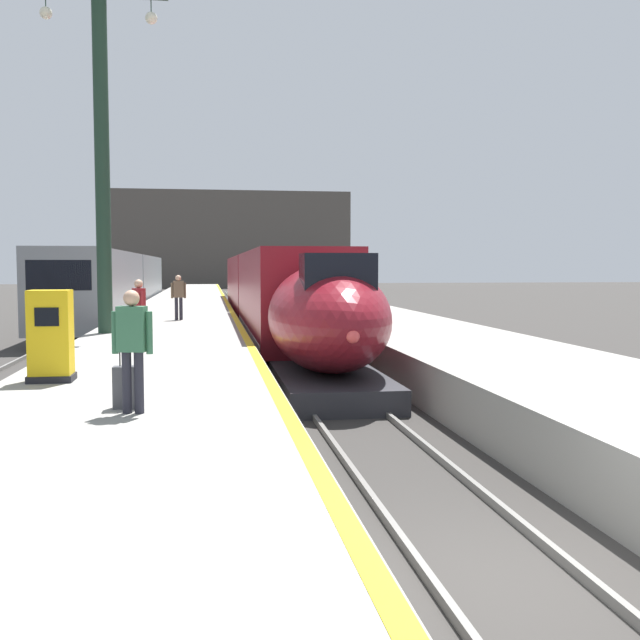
{
  "coord_description": "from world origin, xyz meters",
  "views": [
    {
      "loc": [
        -2.83,
        -6.61,
        3.06
      ],
      "look_at": [
        -0.21,
        10.66,
        1.8
      ],
      "focal_mm": 41.71,
      "sensor_mm": 36.0,
      "label": 1
    }
  ],
  "objects_px": {
    "highspeed_train_main": "(272,292)",
    "station_column_mid": "(101,128)",
    "regional_train_adjacent": "(119,282)",
    "rolling_suitcase": "(128,387)",
    "ticket_machine_yellow": "(51,339)",
    "passenger_far_waiting": "(178,294)",
    "passenger_near_edge": "(132,341)",
    "passenger_mid_platform": "(139,307)"
  },
  "relations": [
    {
      "from": "passenger_near_edge",
      "to": "rolling_suitcase",
      "type": "xyz_separation_m",
      "value": [
        -0.11,
        0.4,
        -0.69
      ]
    },
    {
      "from": "passenger_far_waiting",
      "to": "rolling_suitcase",
      "type": "height_order",
      "value": "passenger_far_waiting"
    },
    {
      "from": "passenger_far_waiting",
      "to": "rolling_suitcase",
      "type": "xyz_separation_m",
      "value": [
        -0.05,
        -17.68,
        -0.69
      ]
    },
    {
      "from": "passenger_mid_platform",
      "to": "ticket_machine_yellow",
      "type": "height_order",
      "value": "passenger_mid_platform"
    },
    {
      "from": "passenger_near_edge",
      "to": "ticket_machine_yellow",
      "type": "xyz_separation_m",
      "value": [
        -1.7,
        3.14,
        -0.25
      ]
    },
    {
      "from": "regional_train_adjacent",
      "to": "passenger_near_edge",
      "type": "distance_m",
      "value": 35.79
    },
    {
      "from": "passenger_mid_platform",
      "to": "ticket_machine_yellow",
      "type": "xyz_separation_m",
      "value": [
        -1.02,
        -5.52,
        -0.25
      ]
    },
    {
      "from": "passenger_near_edge",
      "to": "passenger_mid_platform",
      "type": "bearing_deg",
      "value": 94.48
    },
    {
      "from": "passenger_near_edge",
      "to": "regional_train_adjacent",
      "type": "bearing_deg",
      "value": 96.82
    },
    {
      "from": "rolling_suitcase",
      "to": "ticket_machine_yellow",
      "type": "height_order",
      "value": "ticket_machine_yellow"
    },
    {
      "from": "rolling_suitcase",
      "to": "passenger_near_edge",
      "type": "bearing_deg",
      "value": -73.94
    },
    {
      "from": "rolling_suitcase",
      "to": "passenger_far_waiting",
      "type": "bearing_deg",
      "value": 89.84
    },
    {
      "from": "highspeed_train_main",
      "to": "passenger_mid_platform",
      "type": "relative_size",
      "value": 22.46
    },
    {
      "from": "regional_train_adjacent",
      "to": "rolling_suitcase",
      "type": "height_order",
      "value": "regional_train_adjacent"
    },
    {
      "from": "regional_train_adjacent",
      "to": "passenger_far_waiting",
      "type": "xyz_separation_m",
      "value": [
        4.18,
        -17.46,
        -0.09
      ]
    },
    {
      "from": "passenger_mid_platform",
      "to": "ticket_machine_yellow",
      "type": "distance_m",
      "value": 5.62
    },
    {
      "from": "passenger_near_edge",
      "to": "passenger_far_waiting",
      "type": "distance_m",
      "value": 18.07
    },
    {
      "from": "passenger_mid_platform",
      "to": "rolling_suitcase",
      "type": "height_order",
      "value": "passenger_mid_platform"
    },
    {
      "from": "passenger_mid_platform",
      "to": "passenger_near_edge",
      "type": "bearing_deg",
      "value": -85.52
    },
    {
      "from": "highspeed_train_main",
      "to": "ticket_machine_yellow",
      "type": "bearing_deg",
      "value": -106.05
    },
    {
      "from": "highspeed_train_main",
      "to": "regional_train_adjacent",
      "type": "xyz_separation_m",
      "value": [
        -8.1,
        13.1,
        0.2
      ]
    },
    {
      "from": "passenger_near_edge",
      "to": "ticket_machine_yellow",
      "type": "relative_size",
      "value": 1.06
    },
    {
      "from": "passenger_mid_platform",
      "to": "ticket_machine_yellow",
      "type": "bearing_deg",
      "value": -100.45
    },
    {
      "from": "highspeed_train_main",
      "to": "station_column_mid",
      "type": "bearing_deg",
      "value": -121.49
    },
    {
      "from": "station_column_mid",
      "to": "passenger_far_waiting",
      "type": "height_order",
      "value": "station_column_mid"
    },
    {
      "from": "highspeed_train_main",
      "to": "passenger_near_edge",
      "type": "relative_size",
      "value": 22.46
    },
    {
      "from": "regional_train_adjacent",
      "to": "passenger_mid_platform",
      "type": "relative_size",
      "value": 21.66
    },
    {
      "from": "passenger_near_edge",
      "to": "passenger_far_waiting",
      "type": "height_order",
      "value": "same"
    },
    {
      "from": "highspeed_train_main",
      "to": "rolling_suitcase",
      "type": "distance_m",
      "value": 22.4
    },
    {
      "from": "regional_train_adjacent",
      "to": "station_column_mid",
      "type": "height_order",
      "value": "station_column_mid"
    },
    {
      "from": "regional_train_adjacent",
      "to": "ticket_machine_yellow",
      "type": "height_order",
      "value": "regional_train_adjacent"
    },
    {
      "from": "highspeed_train_main",
      "to": "passenger_mid_platform",
      "type": "xyz_separation_m",
      "value": [
        -4.53,
        -13.77,
        0.11
      ]
    },
    {
      "from": "passenger_near_edge",
      "to": "rolling_suitcase",
      "type": "distance_m",
      "value": 0.8
    },
    {
      "from": "station_column_mid",
      "to": "rolling_suitcase",
      "type": "bearing_deg",
      "value": -81.14
    },
    {
      "from": "passenger_far_waiting",
      "to": "rolling_suitcase",
      "type": "relative_size",
      "value": 1.72
    },
    {
      "from": "passenger_near_edge",
      "to": "ticket_machine_yellow",
      "type": "distance_m",
      "value": 3.58
    },
    {
      "from": "ticket_machine_yellow",
      "to": "passenger_near_edge",
      "type": "bearing_deg",
      "value": -61.64
    },
    {
      "from": "rolling_suitcase",
      "to": "passenger_mid_platform",
      "type": "bearing_deg",
      "value": 93.91
    },
    {
      "from": "highspeed_train_main",
      "to": "rolling_suitcase",
      "type": "xyz_separation_m",
      "value": [
        -3.97,
        -22.04,
        -0.57
      ]
    },
    {
      "from": "ticket_machine_yellow",
      "to": "passenger_mid_platform",
      "type": "bearing_deg",
      "value": 79.55
    },
    {
      "from": "highspeed_train_main",
      "to": "ticket_machine_yellow",
      "type": "relative_size",
      "value": 23.73
    },
    {
      "from": "regional_train_adjacent",
      "to": "passenger_far_waiting",
      "type": "height_order",
      "value": "regional_train_adjacent"
    }
  ]
}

